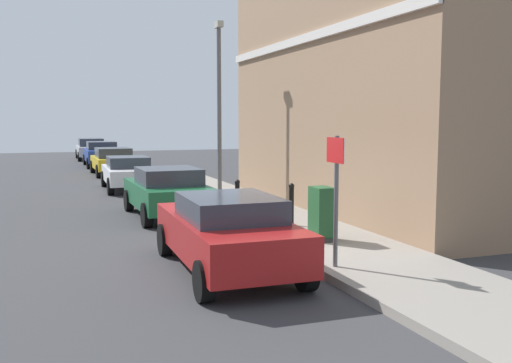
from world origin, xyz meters
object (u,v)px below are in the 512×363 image
object	(u,v)px
bollard_near_cabinet	(291,203)
lamppost	(219,102)
bollard_far_kerb	(237,198)
car_blue	(102,154)
car_white	(128,172)
car_silver	(91,148)
street_sign	(336,181)
car_red	(228,231)
car_green	(168,191)
car_yellow	(113,161)
utility_cabinet	(322,216)

from	to	relation	value
bollard_near_cabinet	lamppost	xyz separation A→B (m)	(-0.19, 5.45, 2.60)
bollard_far_kerb	car_blue	bearing A→B (deg)	94.17
car_white	car_silver	xyz separation A→B (m)	(-0.02, 18.28, 0.07)
car_silver	bollard_near_cabinet	world-z (taller)	car_silver
street_sign	car_red	bearing A→B (deg)	152.96
car_green	car_white	bearing A→B (deg)	0.37
car_yellow	car_white	bearing A→B (deg)	177.77
bollard_far_kerb	lamppost	world-z (taller)	lamppost
car_red	car_yellow	size ratio (longest dim) A/B	1.07
car_red	street_sign	size ratio (longest dim) A/B	1.87
street_sign	lamppost	distance (m)	9.53
car_white	car_silver	bearing A→B (deg)	1.03
bollard_far_kerb	street_sign	world-z (taller)	street_sign
bollard_near_cabinet	bollard_far_kerb	bearing A→B (deg)	127.67
car_silver	bollard_far_kerb	size ratio (longest dim) A/B	4.34
car_silver	utility_cabinet	distance (m)	30.07
bollard_near_cabinet	street_sign	world-z (taller)	street_sign
car_blue	car_silver	world-z (taller)	same
car_silver	street_sign	xyz separation A→B (m)	(1.71, -32.04, 0.90)
car_red	car_blue	distance (m)	24.88
car_green	car_yellow	distance (m)	13.21
car_red	bollard_near_cabinet	distance (m)	4.00
car_white	lamppost	world-z (taller)	lamppost
bollard_far_kerb	lamppost	bearing A→B (deg)	79.47
car_red	car_silver	world-z (taller)	car_silver
car_white	lamppost	distance (m)	5.65
street_sign	bollard_far_kerb	bearing A→B (deg)	90.90
car_blue	car_white	bearing A→B (deg)	179.66
car_green	car_white	world-z (taller)	car_green
car_red	car_silver	bearing A→B (deg)	0.85
car_white	bollard_far_kerb	world-z (taller)	car_white
car_red	car_blue	size ratio (longest dim) A/B	1.01
utility_cabinet	bollard_near_cabinet	world-z (taller)	utility_cabinet
street_sign	utility_cabinet	bearing A→B (deg)	69.17
car_yellow	bollard_near_cabinet	distance (m)	16.49
utility_cabinet	bollard_near_cabinet	distance (m)	1.84
car_silver	street_sign	size ratio (longest dim) A/B	1.96
car_blue	bollard_far_kerb	distance (m)	20.63
bollard_far_kerb	street_sign	distance (m)	5.26
bollard_near_cabinet	street_sign	distance (m)	4.12
car_red	car_yellow	distance (m)	19.36
utility_cabinet	lamppost	distance (m)	7.74
car_silver	street_sign	bearing A→B (deg)	-176.28
car_red	car_green	xyz separation A→B (m)	(0.17, 6.15, -0.01)
car_red	car_silver	distance (m)	31.17
car_red	car_green	bearing A→B (deg)	-0.79
utility_cabinet	street_sign	bearing A→B (deg)	-110.83
bollard_near_cabinet	lamppost	world-z (taller)	lamppost
bollard_near_cabinet	car_white	bearing A→B (deg)	104.73
car_red	car_blue	bearing A→B (deg)	0.55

